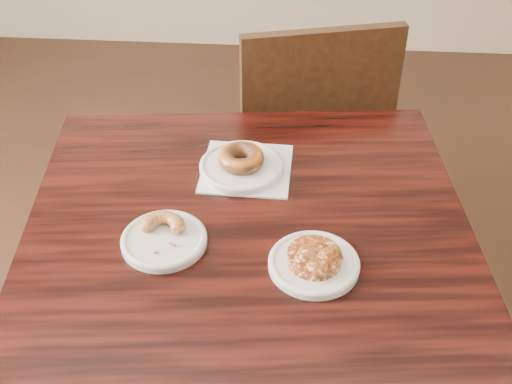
# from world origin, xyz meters

# --- Properties ---
(cafe_table) EXTENTS (0.89, 0.89, 0.75)m
(cafe_table) POSITION_xyz_m (-0.27, 0.22, 0.38)
(cafe_table) COLOR black
(cafe_table) RESTS_ON floor
(chair_far) EXTENTS (0.53, 0.53, 0.90)m
(chair_far) POSITION_xyz_m (-0.18, 0.92, 0.45)
(chair_far) COLOR black
(chair_far) RESTS_ON floor
(napkin) EXTENTS (0.18, 0.18, 0.00)m
(napkin) POSITION_xyz_m (-0.29, 0.40, 0.75)
(napkin) COLOR white
(napkin) RESTS_ON cafe_table
(plate_donut) EXTENTS (0.17, 0.17, 0.01)m
(plate_donut) POSITION_xyz_m (-0.30, 0.40, 0.76)
(plate_donut) COLOR white
(plate_donut) RESTS_ON napkin
(plate_cruller) EXTENTS (0.15, 0.15, 0.01)m
(plate_cruller) POSITION_xyz_m (-0.42, 0.17, 0.76)
(plate_cruller) COLOR silver
(plate_cruller) RESTS_ON cafe_table
(plate_fritter) EXTENTS (0.16, 0.16, 0.01)m
(plate_fritter) POSITION_xyz_m (-0.15, 0.14, 0.76)
(plate_fritter) COLOR white
(plate_fritter) RESTS_ON cafe_table
(glazed_donut) EXTENTS (0.09, 0.09, 0.03)m
(glazed_donut) POSITION_xyz_m (-0.30, 0.40, 0.78)
(glazed_donut) COLOR #953E15
(glazed_donut) RESTS_ON plate_donut
(apple_fritter) EXTENTS (0.13, 0.13, 0.03)m
(apple_fritter) POSITION_xyz_m (-0.15, 0.14, 0.78)
(apple_fritter) COLOR #3F1B06
(apple_fritter) RESTS_ON plate_fritter
(cruller_fragment) EXTENTS (0.09, 0.09, 0.02)m
(cruller_fragment) POSITION_xyz_m (-0.42, 0.17, 0.77)
(cruller_fragment) COLOR brown
(cruller_fragment) RESTS_ON plate_cruller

